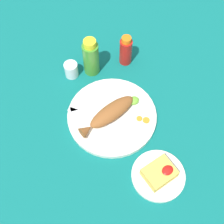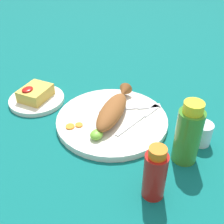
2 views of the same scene
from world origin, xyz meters
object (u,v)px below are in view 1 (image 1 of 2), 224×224
Objects in this scene: main_plate at (112,116)px; fork_near at (89,116)px; fork_far at (92,104)px; hot_sauce_bottle_red at (126,51)px; hot_sauce_bottle_green at (91,57)px; side_plate_fries at (158,175)px; salt_cup at (71,70)px; fried_fish at (109,114)px.

fork_near is (-0.07, 0.04, 0.01)m from main_plate.
fork_far is at bearing -79.22° from fork_near.
main_plate is 2.40× the size of hot_sauce_bottle_red.
hot_sauce_bottle_green is (0.09, 0.14, 0.06)m from fork_far.
fork_far reaches higher than side_plate_fries.
side_plate_fries is at bearing -87.54° from salt_cup.
main_plate is 1.93× the size of fork_near.
fork_far is 0.18m from hot_sauce_bottle_green.
fork_far is at bearing 114.45° from main_plate.
main_plate is 0.23m from hot_sauce_bottle_green.
salt_cup reaches higher than fork_near.
salt_cup is at bearing 161.11° from hot_sauce_bottle_green.
main_plate is 1.83× the size of side_plate_fries.
side_plate_fries is at bearing -89.81° from main_plate.
hot_sauce_bottle_green is at bearing 165.06° from hot_sauce_bottle_red.
fork_far is 1.11× the size of hot_sauce_bottle_green.
hot_sauce_bottle_green is at bearing 83.66° from side_plate_fries.
side_plate_fries is (0.07, -0.30, -0.01)m from fork_near.
salt_cup is (-0.07, 0.03, -0.05)m from hot_sauce_bottle_green.
hot_sauce_bottle_green is at bearing 67.68° from fried_fish.
hot_sauce_bottle_red reaches higher than fried_fish.
main_plate is at bearing -85.10° from salt_cup.
fork_near is 0.21m from salt_cup.
main_plate is at bearing 0.00° from fried_fish.
hot_sauce_bottle_green is 2.71× the size of salt_cup.
fork_far is at bearing 100.40° from fried_fish.
salt_cup is at bearing -77.28° from fork_far.
fried_fish is 0.07m from fork_near.
side_plate_fries is at bearing 113.20° from fork_far.
fork_near is at bearing 103.22° from side_plate_fries.
salt_cup is 0.35× the size of side_plate_fries.
hot_sauce_bottle_green reaches higher than side_plate_fries.
salt_cup reaches higher than side_plate_fries.
fried_fish is 1.40× the size of fork_near.
hot_sauce_bottle_green reaches higher than salt_cup.
hot_sauce_bottle_red is 0.80× the size of hot_sauce_bottle_green.
hot_sauce_bottle_green reaches higher than fork_near.
side_plate_fries is (-0.05, -0.48, -0.07)m from hot_sauce_bottle_green.
fork_near is (-0.06, 0.04, -0.02)m from fried_fish.
fried_fish is 1.32× the size of side_plate_fries.
hot_sauce_bottle_green is (0.05, 0.22, 0.07)m from main_plate.
hot_sauce_bottle_green is 0.95× the size of side_plate_fries.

